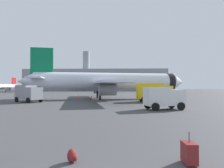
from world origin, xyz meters
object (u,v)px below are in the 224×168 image
Objects in this scene: airplane_taxiing at (1,87)px; rolling_suitcase at (189,153)px; safety_cone_far at (78,95)px; traveller_backpack at (72,156)px; airplane_at_gate at (107,82)px; cargo_van at (163,97)px; safety_cone_mid at (91,96)px; safety_cone_near at (184,105)px; fuel_truck at (154,92)px; service_truck at (28,93)px.

airplane_taxiing is 98.86m from rolling_suitcase.
safety_cone_far is 43.48m from traveller_backpack.
cargo_van is at bearing -68.17° from airplane_at_gate.
rolling_suitcase is (8.85, -39.83, 0.03)m from safety_cone_mid.
traveller_backpack is at bearing -119.02° from safety_cone_near.
cargo_van is 30.86m from safety_cone_far.
airplane_at_gate is 5.79× the size of fuel_truck.
cargo_van is 5.87× the size of safety_cone_far.
airplane_at_gate reaches higher than rolling_suitcase.
airplane_taxiing is 50.78× the size of traveller_backpack.
cargo_van is 6.51× the size of safety_cone_mid.
airplane_at_gate is 43.88× the size of safety_cone_far.
safety_cone_far is at bearing 106.52° from rolling_suitcase.
rolling_suitcase is 4.05m from traveller_backpack.
fuel_truck is 8.75× the size of safety_cone_near.
airplane_at_gate is 11.40m from fuel_truck.
cargo_van is 9.91× the size of traveller_backpack.
safety_cone_mid is at bearing 129.32° from airplane_at_gate.
safety_cone_near is 0.96× the size of safety_cone_mid.
airplane_taxiing is 88.06m from cargo_van.
safety_cone_mid reaches higher than traveller_backpack.
airplane_at_gate is 11.47m from safety_cone_far.
safety_cone_near is at bearing -19.50° from service_truck.
safety_cone_mid is 0.66× the size of rolling_suitcase.
safety_cone_mid is (-11.64, 23.90, -1.09)m from cargo_van.
safety_cone_far is (-16.44, 14.95, -1.37)m from fuel_truck.
airplane_taxiing is at bearing 124.86° from service_truck.
fuel_truck is 22.27m from safety_cone_far.
fuel_truck reaches higher than traveller_backpack.
fuel_truck is (60.01, -53.62, -0.72)m from airplane_taxiing.
airplane_taxiing reaches higher than cargo_van.
traveller_backpack is (-4.05, 0.01, -0.16)m from rolling_suitcase.
safety_cone_near is (1.96, -10.00, -1.43)m from fuel_truck.
rolling_suitcase is at bearing -55.76° from service_truck.
safety_cone_near is at bearing 60.98° from traveller_backpack.
cargo_van is (-1.01, -11.75, -0.32)m from fuel_truck.
safety_cone_near is 20.21m from traveller_backpack.
rolling_suitcase is at bearing -99.94° from cargo_van.
airplane_at_gate is 7.47× the size of cargo_van.
safety_cone_near is 26.52m from safety_cone_mid.
cargo_van reaches higher than safety_cone_far.
airplane_taxiing reaches higher than fuel_truck.
rolling_suitcase reaches higher than safety_cone_near.
airplane_taxiing reaches higher than safety_cone_mid.
safety_cone_near is at bearing -45.75° from airplane_taxiing.
airplane_taxiing is 4.66× the size of service_truck.
airplane_taxiing is 33.36× the size of safety_cone_mid.
airplane_at_gate is at bearing 121.54° from safety_cone_near.
cargo_van reaches higher than traveller_backpack.
service_truck is (-12.87, -8.92, -2.05)m from airplane_at_gate.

